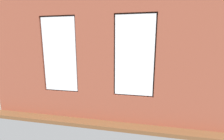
# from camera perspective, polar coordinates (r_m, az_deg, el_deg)

# --- Properties ---
(ground_plane) EXTENTS (6.92, 5.89, 0.10)m
(ground_plane) POSITION_cam_1_polar(r_m,az_deg,el_deg) (6.68, 0.66, -7.85)
(ground_plane) COLOR brown
(brick_wall_with_windows) EXTENTS (6.32, 0.30, 3.40)m
(brick_wall_with_windows) POSITION_cam_1_polar(r_m,az_deg,el_deg) (3.86, -6.26, 4.88)
(brick_wall_with_windows) COLOR brown
(brick_wall_with_windows) RESTS_ON ground_plane
(white_wall_right) EXTENTS (0.10, 4.89, 3.40)m
(white_wall_right) POSITION_cam_1_polar(r_m,az_deg,el_deg) (7.39, -24.25, 6.86)
(white_wall_right) COLOR white
(white_wall_right) RESTS_ON ground_plane
(couch_by_window) EXTENTS (1.79, 0.87, 0.80)m
(couch_by_window) POSITION_cam_1_polar(r_m,az_deg,el_deg) (4.75, -1.98, -10.78)
(couch_by_window) COLOR black
(couch_by_window) RESTS_ON ground_plane
(couch_left) EXTENTS (1.00, 2.14, 0.80)m
(couch_left) POSITION_cam_1_polar(r_m,az_deg,el_deg) (6.33, 22.75, -6.15)
(couch_left) COLOR black
(couch_left) RESTS_ON ground_plane
(coffee_table) EXTENTS (1.39, 0.77, 0.45)m
(coffee_table) POSITION_cam_1_polar(r_m,az_deg,el_deg) (6.97, 1.35, -3.26)
(coffee_table) COLOR tan
(coffee_table) RESTS_ON ground_plane
(cup_ceramic) EXTENTS (0.07, 0.07, 0.09)m
(cup_ceramic) POSITION_cam_1_polar(r_m,az_deg,el_deg) (6.94, 1.36, -2.47)
(cup_ceramic) COLOR #33567F
(cup_ceramic) RESTS_ON coffee_table
(candle_jar) EXTENTS (0.08, 0.08, 0.10)m
(candle_jar) POSITION_cam_1_polar(r_m,az_deg,el_deg) (6.91, -2.23, -2.49)
(candle_jar) COLOR #B7333D
(candle_jar) RESTS_ON coffee_table
(table_plant_small) EXTENTS (0.16, 0.16, 0.25)m
(table_plant_small) POSITION_cam_1_polar(r_m,az_deg,el_deg) (7.05, 0.10, -1.53)
(table_plant_small) COLOR brown
(table_plant_small) RESTS_ON coffee_table
(remote_gray) EXTENTS (0.12, 0.17, 0.02)m
(remote_gray) POSITION_cam_1_polar(r_m,az_deg,el_deg) (7.03, 4.63, -2.61)
(remote_gray) COLOR #59595B
(remote_gray) RESTS_ON coffee_table
(remote_silver) EXTENTS (0.13, 0.17, 0.02)m
(remote_silver) POSITION_cam_1_polar(r_m,az_deg,el_deg) (6.82, 2.06, -2.98)
(remote_silver) COLOR #B2B2B7
(remote_silver) RESTS_ON coffee_table
(media_console) EXTENTS (1.23, 0.42, 0.46)m
(media_console) POSITION_cam_1_polar(r_m,az_deg,el_deg) (7.15, -23.05, -5.12)
(media_console) COLOR black
(media_console) RESTS_ON ground_plane
(tv_flatscreen) EXTENTS (0.93, 0.20, 0.68)m
(tv_flatscreen) POSITION_cam_1_polar(r_m,az_deg,el_deg) (7.03, -23.37, -0.61)
(tv_flatscreen) COLOR black
(tv_flatscreen) RESTS_ON media_console
(potted_plant_corner_far_left) EXTENTS (0.65, 0.65, 0.90)m
(potted_plant_corner_far_left) POSITION_cam_1_polar(r_m,az_deg,el_deg) (4.69, 28.99, -9.01)
(potted_plant_corner_far_left) COLOR gray
(potted_plant_corner_far_left) RESTS_ON ground_plane
(potted_plant_near_tv) EXTENTS (1.06, 0.99, 1.46)m
(potted_plant_near_tv) POSITION_cam_1_polar(r_m,az_deg,el_deg) (5.84, -24.94, -1.74)
(potted_plant_near_tv) COLOR gray
(potted_plant_near_tv) RESTS_ON ground_plane
(potted_plant_between_couches) EXTENTS (0.78, 0.80, 1.21)m
(potted_plant_between_couches) POSITION_cam_1_polar(r_m,az_deg,el_deg) (4.61, 14.82, -8.11)
(potted_plant_between_couches) COLOR gray
(potted_plant_between_couches) RESTS_ON ground_plane
(potted_plant_by_left_couch) EXTENTS (0.30, 0.30, 0.45)m
(potted_plant_by_left_couch) POSITION_cam_1_polar(r_m,az_deg,el_deg) (7.70, 17.63, -3.30)
(potted_plant_by_left_couch) COLOR #47423D
(potted_plant_by_left_couch) RESTS_ON ground_plane
(potted_plant_beside_window_right) EXTENTS (0.71, 0.81, 0.99)m
(potted_plant_beside_window_right) POSITION_cam_1_polar(r_m,az_deg,el_deg) (5.35, -23.18, -5.99)
(potted_plant_beside_window_right) COLOR beige
(potted_plant_beside_window_right) RESTS_ON ground_plane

